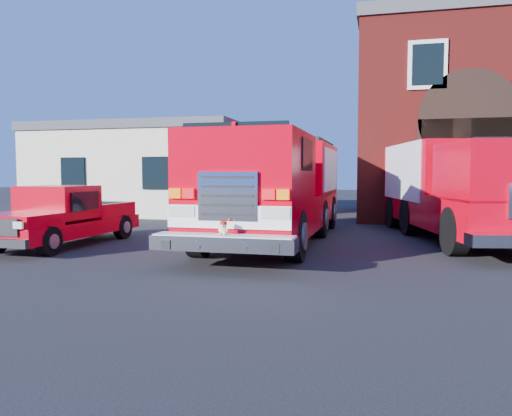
% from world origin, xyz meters
% --- Properties ---
extents(ground, '(100.00, 100.00, 0.00)m').
position_xyz_m(ground, '(0.00, 0.00, 0.00)').
color(ground, black).
rests_on(ground, ground).
extents(parking_stripe_far, '(0.12, 3.00, 0.01)m').
position_xyz_m(parking_stripe_far, '(6.50, 7.00, 0.00)').
color(parking_stripe_far, yellow).
rests_on(parking_stripe_far, ground).
extents(side_building, '(10.20, 8.20, 4.35)m').
position_xyz_m(side_building, '(-9.00, 13.00, 2.20)').
color(side_building, '#E8E6C4').
rests_on(side_building, ground).
extents(fire_engine, '(2.94, 10.07, 3.09)m').
position_xyz_m(fire_engine, '(-0.56, 3.60, 1.60)').
color(fire_engine, black).
rests_on(fire_engine, ground).
extents(pickup_truck, '(1.99, 5.11, 1.65)m').
position_xyz_m(pickup_truck, '(-6.05, 1.23, 0.78)').
color(pickup_truck, black).
rests_on(pickup_truck, ground).
extents(secondary_truck, '(4.58, 9.47, 2.95)m').
position_xyz_m(secondary_truck, '(4.67, 5.21, 1.61)').
color(secondary_truck, black).
rests_on(secondary_truck, ground).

